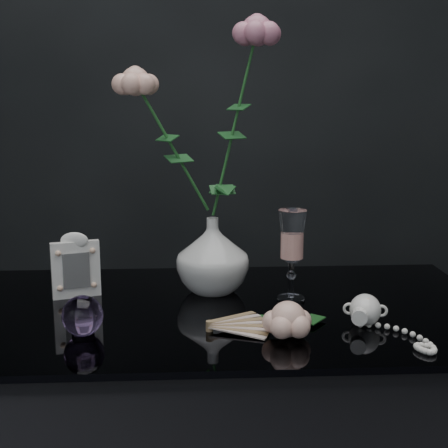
{
  "coord_description": "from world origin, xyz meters",
  "views": [
    {
      "loc": [
        -0.07,
        -1.11,
        1.16
      ],
      "look_at": [
        -0.0,
        0.08,
        0.92
      ],
      "focal_mm": 50.0,
      "sensor_mm": 36.0,
      "label": 1
    }
  ],
  "objects_px": {
    "pearl_jar": "(365,308)",
    "wine_glass": "(292,256)",
    "vase": "(213,255)",
    "picture_frame": "(76,265)",
    "paperweight": "(82,316)",
    "loose_rose": "(288,320)"
  },
  "relations": [
    {
      "from": "pearl_jar",
      "to": "wine_glass",
      "type": "bearing_deg",
      "value": 142.89
    },
    {
      "from": "vase",
      "to": "pearl_jar",
      "type": "relative_size",
      "value": 0.78
    },
    {
      "from": "wine_glass",
      "to": "picture_frame",
      "type": "height_order",
      "value": "wine_glass"
    },
    {
      "from": "vase",
      "to": "picture_frame",
      "type": "distance_m",
      "value": 0.28
    },
    {
      "from": "paperweight",
      "to": "loose_rose",
      "type": "height_order",
      "value": "paperweight"
    },
    {
      "from": "vase",
      "to": "loose_rose",
      "type": "bearing_deg",
      "value": -65.69
    },
    {
      "from": "pearl_jar",
      "to": "vase",
      "type": "bearing_deg",
      "value": 157.28
    },
    {
      "from": "vase",
      "to": "wine_glass",
      "type": "distance_m",
      "value": 0.17
    },
    {
      "from": "vase",
      "to": "wine_glass",
      "type": "relative_size",
      "value": 0.86
    },
    {
      "from": "vase",
      "to": "pearl_jar",
      "type": "distance_m",
      "value": 0.34
    },
    {
      "from": "picture_frame",
      "to": "loose_rose",
      "type": "bearing_deg",
      "value": -48.84
    },
    {
      "from": "wine_glass",
      "to": "picture_frame",
      "type": "distance_m",
      "value": 0.44
    },
    {
      "from": "paperweight",
      "to": "pearl_jar",
      "type": "xyz_separation_m",
      "value": [
        0.5,
        0.03,
        -0.01
      ]
    },
    {
      "from": "vase",
      "to": "paperweight",
      "type": "height_order",
      "value": "vase"
    },
    {
      "from": "picture_frame",
      "to": "paperweight",
      "type": "bearing_deg",
      "value": -94.87
    },
    {
      "from": "paperweight",
      "to": "pearl_jar",
      "type": "distance_m",
      "value": 0.5
    },
    {
      "from": "picture_frame",
      "to": "loose_rose",
      "type": "relative_size",
      "value": 0.72
    },
    {
      "from": "vase",
      "to": "picture_frame",
      "type": "relative_size",
      "value": 1.16
    },
    {
      "from": "wine_glass",
      "to": "paperweight",
      "type": "xyz_separation_m",
      "value": [
        -0.39,
        -0.17,
        -0.06
      ]
    },
    {
      "from": "vase",
      "to": "paperweight",
      "type": "xyz_separation_m",
      "value": [
        -0.23,
        -0.23,
        -0.04
      ]
    },
    {
      "from": "wine_glass",
      "to": "loose_rose",
      "type": "bearing_deg",
      "value": -100.69
    },
    {
      "from": "picture_frame",
      "to": "paperweight",
      "type": "relative_size",
      "value": 1.92
    }
  ]
}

